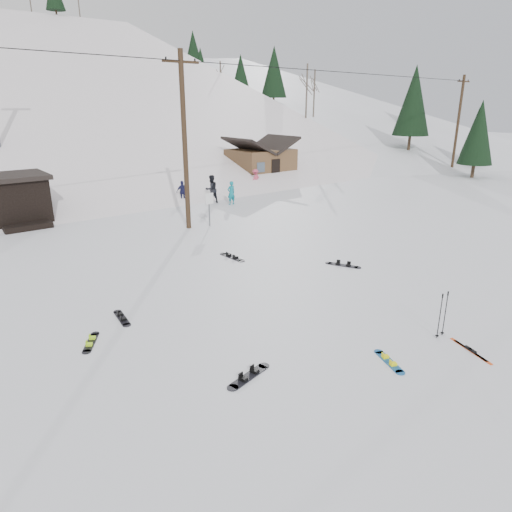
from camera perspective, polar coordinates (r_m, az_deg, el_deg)
ground at (r=13.94m, az=14.18°, el=-9.82°), size 200.00×200.00×0.00m
ski_slope at (r=65.72m, az=-27.65°, el=0.10°), size 60.00×85.24×65.97m
ridge_right at (r=76.72m, az=1.89°, el=5.45°), size 45.66×93.98×54.59m
treeline_right at (r=67.69m, az=5.11°, el=13.06°), size 20.00×60.00×10.00m
utility_pole at (r=24.47m, az=-8.92°, el=14.15°), size 2.00×0.26×9.00m
utility_pole_right at (r=50.24m, az=23.94°, el=15.04°), size 2.00×0.26×9.00m
trail_sign at (r=25.15m, az=-5.86°, el=6.54°), size 0.50×0.09×1.85m
lift_hut at (r=29.10m, az=-27.75°, el=6.33°), size 3.40×4.10×2.75m
cabin at (r=40.32m, az=0.59°, el=11.49°), size 5.39×4.40×3.77m
hero_snowboard at (r=12.85m, az=16.30°, el=-12.52°), size 0.64×1.22×0.09m
hero_skis at (r=14.14m, az=25.24°, el=-10.62°), size 0.57×1.45×0.08m
ski_poles at (r=14.31m, az=22.29°, el=-6.76°), size 0.38×0.10×1.39m
board_scatter_a at (r=11.78m, az=-0.90°, el=-14.75°), size 1.48×0.57×0.11m
board_scatter_b at (r=15.21m, az=-16.42°, el=-7.42°), size 0.39×1.35×0.10m
board_scatter_c at (r=14.05m, az=-19.94°, el=-10.08°), size 0.80×1.13×0.09m
board_scatter_d at (r=19.51m, az=10.83°, el=-1.10°), size 0.83×1.42×0.11m
board_scatter_f at (r=20.18m, az=-3.01°, el=-0.12°), size 0.38×1.58×0.11m
skier_teal at (r=30.73m, az=-3.11°, el=7.88°), size 0.57×0.38×1.57m
skier_dark at (r=31.21m, az=-5.60°, el=8.31°), size 0.97×0.77×1.91m
skier_pink at (r=36.78m, az=-0.07°, el=9.64°), size 1.09×0.81×1.51m
skier_navy at (r=31.76m, az=-9.16°, el=7.95°), size 0.93×0.54×1.48m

